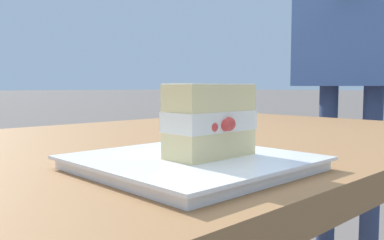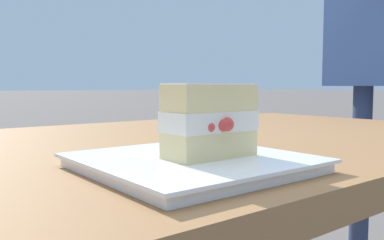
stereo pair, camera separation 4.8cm
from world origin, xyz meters
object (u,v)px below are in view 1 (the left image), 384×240
at_px(dessert_plate, 192,163).
at_px(cake_slice, 210,120).
at_px(patio_table, 174,185).
at_px(dessert_fork, 220,147).
at_px(diner_person, 353,20).

distance_m(dessert_plate, cake_slice, 0.06).
distance_m(patio_table, dessert_fork, 0.19).
bearing_deg(cake_slice, diner_person, -162.16).
xyz_separation_m(cake_slice, diner_person, (-1.18, -0.38, 0.29)).
xyz_separation_m(patio_table, dessert_fork, (0.04, 0.16, 0.10)).
bearing_deg(diner_person, patio_table, 6.82).
xyz_separation_m(patio_table, cake_slice, (0.17, 0.26, 0.15)).
xyz_separation_m(dessert_fork, diner_person, (-1.05, -0.28, 0.35)).
height_order(patio_table, cake_slice, cake_slice).
height_order(dessert_fork, diner_person, diner_person).
height_order(dessert_plate, cake_slice, cake_slice).
distance_m(patio_table, dessert_plate, 0.32).
distance_m(cake_slice, dessert_fork, 0.17).
distance_m(patio_table, cake_slice, 0.35).
relative_size(dessert_fork, diner_person, 0.11).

